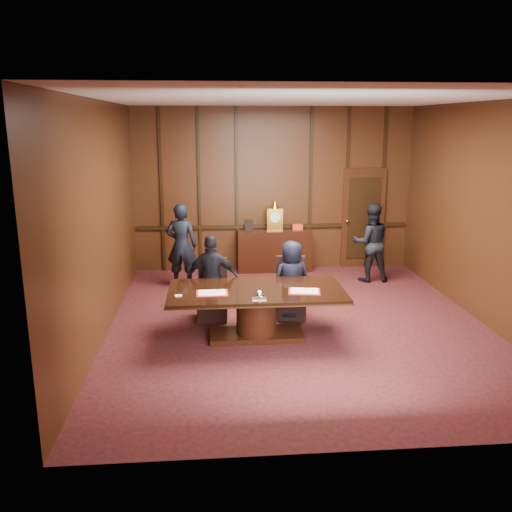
{
  "coord_description": "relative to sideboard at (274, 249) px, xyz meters",
  "views": [
    {
      "loc": [
        -1.37,
        -8.14,
        3.18
      ],
      "look_at": [
        -0.65,
        0.39,
        1.05
      ],
      "focal_mm": 38.0,
      "sensor_mm": 36.0,
      "label": 1
    }
  ],
  "objects": [
    {
      "name": "room",
      "position": [
        0.07,
        -3.12,
        1.24
      ],
      "size": [
        7.0,
        7.04,
        3.5
      ],
      "color": "black",
      "rests_on": "ground"
    },
    {
      "name": "sideboard",
      "position": [
        0.0,
        0.0,
        0.0
      ],
      "size": [
        1.6,
        0.45,
        1.54
      ],
      "color": "black",
      "rests_on": "ground"
    },
    {
      "name": "conference_table",
      "position": [
        -0.72,
        -3.76,
        0.02
      ],
      "size": [
        2.62,
        1.32,
        0.76
      ],
      "color": "black",
      "rests_on": "ground"
    },
    {
      "name": "folder_left",
      "position": [
        -1.37,
        -3.91,
        0.28
      ],
      "size": [
        0.47,
        0.34,
        0.02
      ],
      "rotation": [
        0.0,
        0.0,
        0.02
      ],
      "color": "#AD0F17",
      "rests_on": "conference_table"
    },
    {
      "name": "folder_right",
      "position": [
        -0.03,
        -3.94,
        0.28
      ],
      "size": [
        0.51,
        0.4,
        0.02
      ],
      "rotation": [
        0.0,
        0.0,
        -0.17
      ],
      "color": "#AD0F17",
      "rests_on": "conference_table"
    },
    {
      "name": "inkstand",
      "position": [
        -0.72,
        -4.21,
        0.33
      ],
      "size": [
        0.2,
        0.14,
        0.12
      ],
      "color": "white",
      "rests_on": "conference_table"
    },
    {
      "name": "notepad",
      "position": [
        -1.85,
        -3.99,
        0.28
      ],
      "size": [
        0.11,
        0.09,
        0.01
      ],
      "primitive_type": "cube",
      "rotation": [
        0.0,
        0.0,
        0.21
      ],
      "color": "#F4EA77",
      "rests_on": "conference_table"
    },
    {
      "name": "chair_left",
      "position": [
        -1.37,
        -2.88,
        -0.19
      ],
      "size": [
        0.51,
        0.51,
        0.99
      ],
      "rotation": [
        0.0,
        0.0,
        -0.06
      ],
      "color": "black",
      "rests_on": "ground"
    },
    {
      "name": "chair_right",
      "position": [
        -0.07,
        -2.88,
        -0.19
      ],
      "size": [
        0.52,
        0.52,
        0.99
      ],
      "rotation": [
        0.0,
        0.0,
        -0.1
      ],
      "color": "black",
      "rests_on": "ground"
    },
    {
      "name": "signatory_left",
      "position": [
        -1.37,
        -2.96,
        0.23
      ],
      "size": [
        0.86,
        0.41,
        1.43
      ],
      "primitive_type": "imported",
      "rotation": [
        0.0,
        0.0,
        3.06
      ],
      "color": "black",
      "rests_on": "ground"
    },
    {
      "name": "signatory_right",
      "position": [
        -0.07,
        -2.96,
        0.17
      ],
      "size": [
        0.72,
        0.55,
        1.31
      ],
      "primitive_type": "imported",
      "rotation": [
        0.0,
        0.0,
        3.37
      ],
      "color": "black",
      "rests_on": "ground"
    },
    {
      "name": "witness_left",
      "position": [
        -1.95,
        -1.02,
        0.35
      ],
      "size": [
        0.67,
        0.5,
        1.66
      ],
      "primitive_type": "imported",
      "rotation": [
        0.0,
        0.0,
        2.96
      ],
      "color": "black",
      "rests_on": "ground"
    },
    {
      "name": "witness_right",
      "position": [
        1.85,
        -0.93,
        0.31
      ],
      "size": [
        0.8,
        0.63,
        1.6
      ],
      "primitive_type": "imported",
      "rotation": [
        0.0,
        0.0,
        3.11
      ],
      "color": "black",
      "rests_on": "ground"
    }
  ]
}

